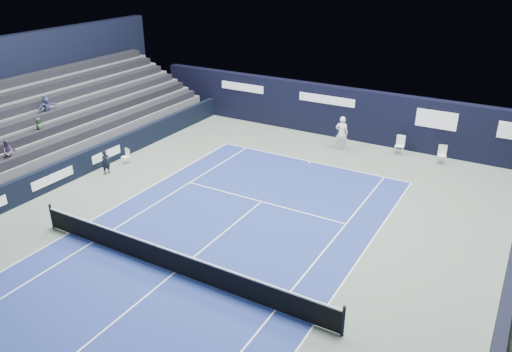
{
  "coord_description": "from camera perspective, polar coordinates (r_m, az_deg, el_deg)",
  "views": [
    {
      "loc": [
        9.99,
        -11.43,
        10.67
      ],
      "look_at": [
        -0.23,
        6.29,
        1.3
      ],
      "focal_mm": 35.0,
      "sensor_mm": 36.0,
      "label": 1
    }
  ],
  "objects": [
    {
      "name": "court_markings",
      "position": [
        18.55,
        -9.29,
        -10.84
      ],
      "size": [
        11.03,
        23.83,
        0.0
      ],
      "color": "white",
      "rests_on": "court_surface"
    },
    {
      "name": "tennis_net",
      "position": [
        18.27,
        -9.39,
        -9.56
      ],
      "size": [
        12.9,
        0.1,
        1.1
      ],
      "color": "black",
      "rests_on": "ground"
    },
    {
      "name": "spectator_stand",
      "position": [
        30.93,
        -20.87,
        6.61
      ],
      "size": [
        6.0,
        18.0,
        6.4
      ],
      "color": "#48484B",
      "rests_on": "ground"
    },
    {
      "name": "tennis_player",
      "position": [
        29.17,
        9.75,
        4.87
      ],
      "size": [
        0.82,
        0.93,
        1.98
      ],
      "color": "white",
      "rests_on": "ground"
    },
    {
      "name": "folding_chair_back_b",
      "position": [
        28.79,
        20.5,
        2.46
      ],
      "size": [
        0.52,
        0.51,
        1.02
      ],
      "rotation": [
        0.0,
        0.0,
        0.18
      ],
      "color": "silver",
      "rests_on": "ground"
    },
    {
      "name": "line_judge",
      "position": [
        26.79,
        -16.78,
        1.51
      ],
      "size": [
        0.44,
        0.54,
        1.27
      ],
      "primitive_type": "imported",
      "rotation": [
        0.0,
        0.0,
        1.24
      ],
      "color": "black",
      "rests_on": "ground"
    },
    {
      "name": "court_surface",
      "position": [
        18.56,
        -9.29,
        -10.85
      ],
      "size": [
        10.97,
        23.77,
        0.01
      ],
      "primitive_type": "cube",
      "color": "navy",
      "rests_on": "ground"
    },
    {
      "name": "line_judge_chair",
      "position": [
        27.9,
        -14.59,
        2.34
      ],
      "size": [
        0.42,
        0.4,
        0.83
      ],
      "rotation": [
        0.0,
        0.0,
        -0.15
      ],
      "color": "white",
      "rests_on": "ground"
    },
    {
      "name": "side_barrier_left",
      "position": [
        28.01,
        -17.0,
        2.41
      ],
      "size": [
        0.33,
        22.0,
        1.2
      ],
      "color": "black",
      "rests_on": "ground"
    },
    {
      "name": "back_sponsor_wall",
      "position": [
        31.03,
        9.93,
        7.15
      ],
      "size": [
        26.0,
        0.63,
        3.1
      ],
      "color": "black",
      "rests_on": "ground"
    },
    {
      "name": "ground",
      "position": [
        19.85,
        -5.67,
        -8.04
      ],
      "size": [
        48.0,
        48.0,
        0.0
      ],
      "primitive_type": "plane",
      "color": "#556559",
      "rests_on": "ground"
    },
    {
      "name": "folding_chair_back_a",
      "position": [
        29.37,
        16.19,
        3.8
      ],
      "size": [
        0.51,
        0.54,
        1.08
      ],
      "rotation": [
        0.0,
        0.0,
        0.07
      ],
      "color": "silver",
      "rests_on": "ground"
    }
  ]
}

